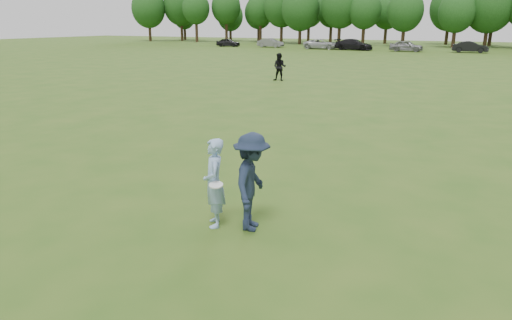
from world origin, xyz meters
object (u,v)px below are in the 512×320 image
at_px(car_f, 470,47).
at_px(defender, 252,182).
at_px(car_e, 406,46).
at_px(car_b, 270,43).
at_px(car_a, 228,42).
at_px(car_d, 354,45).
at_px(player_far_a, 280,67).
at_px(thrower, 214,183).
at_px(car_c, 322,44).

bearing_deg(car_f, defender, 177.83).
bearing_deg(car_e, car_b, 87.27).
height_order(car_a, car_f, car_f).
xyz_separation_m(car_d, car_e, (7.28, -0.09, -0.03)).
distance_m(player_far_a, car_e, 37.39).
height_order(defender, player_far_a, defender).
distance_m(thrower, car_a, 68.59).
bearing_deg(defender, car_b, 10.89).
bearing_deg(player_far_a, car_f, 67.31).
relative_size(thrower, car_f, 0.40).
xyz_separation_m(player_far_a, car_a, (-25.69, 37.81, -0.27)).
xyz_separation_m(defender, car_e, (-6.37, 58.95, -0.20)).
bearing_deg(car_c, car_a, 88.06).
xyz_separation_m(player_far_a, car_d, (-4.76, 37.39, -0.15)).
relative_size(car_c, car_d, 0.98).
distance_m(car_a, car_d, 20.93).
bearing_deg(car_e, thrower, -172.99).
bearing_deg(player_far_a, defender, -75.23).
height_order(player_far_a, car_d, player_far_a).
relative_size(car_b, car_e, 0.95).
relative_size(car_b, car_f, 0.95).
bearing_deg(player_far_a, car_e, 78.60).
height_order(thrower, car_f, thrower).
bearing_deg(thrower, car_d, 158.06).
bearing_deg(defender, car_d, -0.49).
xyz_separation_m(player_far_a, car_b, (-18.57, 38.88, -0.24)).
relative_size(car_a, car_e, 0.88).
xyz_separation_m(defender, car_a, (-34.57, 59.46, -0.30)).
height_order(car_d, car_e, car_d).
relative_size(defender, player_far_a, 1.03).
xyz_separation_m(thrower, car_d, (-12.93, 59.24, -0.10)).
bearing_deg(thrower, car_b, 169.51).
distance_m(thrower, car_b, 66.35).
height_order(player_far_a, car_b, player_far_a).
bearing_deg(car_d, car_f, -80.55).
distance_m(car_d, car_f, 15.22).
bearing_deg(car_d, thrower, -162.29).
relative_size(defender, car_e, 0.43).
relative_size(car_e, car_f, 1.00).
bearing_deg(defender, car_c, 3.87).
height_order(player_far_a, car_f, player_far_a).
xyz_separation_m(defender, car_b, (-27.46, 60.53, -0.27)).
xyz_separation_m(thrower, player_far_a, (-8.16, 21.84, 0.05)).
relative_size(car_a, car_f, 0.88).
xyz_separation_m(car_c, car_d, (4.97, -0.45, 0.05)).
xyz_separation_m(car_b, car_f, (28.99, -0.41, 0.04)).
distance_m(car_a, car_f, 36.11).
height_order(defender, car_a, defender).
bearing_deg(car_b, car_a, 99.70).
height_order(thrower, defender, defender).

